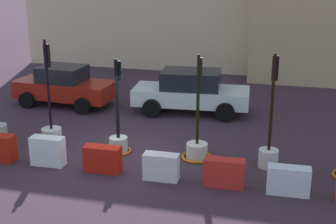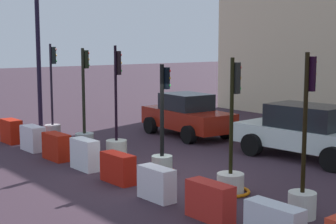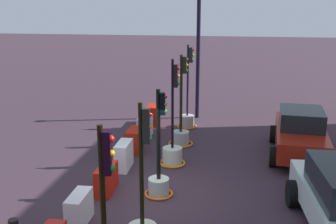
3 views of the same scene
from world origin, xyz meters
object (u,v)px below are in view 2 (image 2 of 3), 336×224
(traffic_light_0, at_px, (53,124))
(construction_barrier_2, at_px, (56,147))
(traffic_light_5, at_px, (303,186))
(construction_barrier_5, at_px, (157,184))
(traffic_light_2, at_px, (117,143))
(construction_barrier_4, at_px, (118,168))
(traffic_light_3, at_px, (162,154))
(construction_barrier_0, at_px, (11,131))
(traffic_light_1, at_px, (85,133))
(street_lamp_post, at_px, (38,47))
(construction_barrier_3, at_px, (85,154))
(traffic_light_4, at_px, (231,174))
(car_red_compact, at_px, (187,115))
(construction_barrier_6, at_px, (210,201))
(construction_barrier_1, at_px, (33,138))
(car_white_van, at_px, (307,132))

(traffic_light_0, bearing_deg, construction_barrier_2, -24.20)
(traffic_light_5, bearing_deg, construction_barrier_5, -150.08)
(traffic_light_2, bearing_deg, construction_barrier_4, -32.16)
(traffic_light_2, relative_size, traffic_light_3, 1.16)
(construction_barrier_0, bearing_deg, traffic_light_1, 33.00)
(construction_barrier_2, relative_size, street_lamp_post, 0.18)
(construction_barrier_3, relative_size, construction_barrier_4, 0.93)
(traffic_light_4, xyz_separation_m, car_red_compact, (-6.48, 4.15, 0.34))
(construction_barrier_6, bearing_deg, car_red_compact, 142.28)
(traffic_light_5, distance_m, construction_barrier_4, 4.89)
(traffic_light_0, xyz_separation_m, construction_barrier_3, (5.01, -1.44, -0.12))
(traffic_light_0, distance_m, construction_barrier_4, 6.92)
(traffic_light_1, distance_m, construction_barrier_1, 1.73)
(construction_barrier_4, bearing_deg, construction_barrier_6, -1.02)
(traffic_light_0, distance_m, construction_barrier_1, 2.22)
(construction_barrier_3, height_order, car_white_van, car_white_van)
(traffic_light_1, xyz_separation_m, traffic_light_3, (4.36, 0.00, 0.01))
(traffic_light_1, xyz_separation_m, construction_barrier_2, (1.01, -1.55, -0.12))
(traffic_light_3, distance_m, construction_barrier_1, 5.32)
(construction_barrier_1, height_order, construction_barrier_3, construction_barrier_3)
(construction_barrier_2, bearing_deg, traffic_light_5, 11.18)
(construction_barrier_5, bearing_deg, construction_barrier_3, 178.12)
(traffic_light_0, height_order, construction_barrier_0, traffic_light_0)
(construction_barrier_4, relative_size, construction_barrier_5, 1.09)
(traffic_light_0, relative_size, construction_barrier_3, 3.52)
(traffic_light_4, distance_m, construction_barrier_5, 1.86)
(traffic_light_5, bearing_deg, street_lamp_post, 179.26)
(traffic_light_3, bearing_deg, construction_barrier_6, -23.49)
(traffic_light_3, relative_size, construction_barrier_3, 2.99)
(car_white_van, xyz_separation_m, street_lamp_post, (-9.70, -4.42, 2.57))
(construction_barrier_2, distance_m, car_red_compact, 5.88)
(traffic_light_2, xyz_separation_m, construction_barrier_0, (-4.50, -1.62, -0.08))
(traffic_light_5, height_order, construction_barrier_2, traffic_light_5)
(car_white_van, bearing_deg, traffic_light_2, -128.83)
(construction_barrier_4, bearing_deg, traffic_light_5, 18.36)
(construction_barrier_4, bearing_deg, car_white_van, 77.89)
(traffic_light_4, xyz_separation_m, traffic_light_5, (2.17, -0.10, 0.21))
(construction_barrier_4, bearing_deg, construction_barrier_1, -179.34)
(traffic_light_2, height_order, construction_barrier_5, traffic_light_2)
(traffic_light_2, relative_size, construction_barrier_6, 3.20)
(traffic_light_0, xyz_separation_m, traffic_light_2, (4.36, 0.05, -0.06))
(construction_barrier_4, bearing_deg, construction_barrier_5, -3.21)
(construction_barrier_3, bearing_deg, traffic_light_5, 13.41)
(car_red_compact, bearing_deg, traffic_light_5, -26.16)
(traffic_light_2, distance_m, car_red_compact, 4.58)
(traffic_light_0, relative_size, street_lamp_post, 0.60)
(construction_barrier_2, distance_m, construction_barrier_6, 6.96)
(construction_barrier_2, bearing_deg, traffic_light_3, 24.99)
(construction_barrier_0, height_order, construction_barrier_5, construction_barrier_0)
(construction_barrier_6, distance_m, car_red_compact, 9.57)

